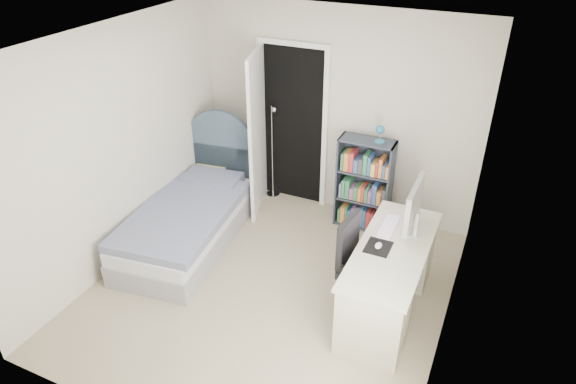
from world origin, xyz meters
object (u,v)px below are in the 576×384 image
at_px(nightstand, 217,168).
at_px(office_chair, 358,261).
at_px(bed, 191,217).
at_px(desk, 390,276).
at_px(bookcase, 364,187).
at_px(floor_lamp, 273,161).

xyz_separation_m(nightstand, office_chair, (2.34, -1.30, 0.15)).
bearing_deg(bed, desk, -5.57).
relative_size(nightstand, desk, 0.38).
xyz_separation_m(bookcase, office_chair, (0.37, -1.37, 0.01)).
distance_m(nightstand, office_chair, 2.68).
height_order(bed, floor_lamp, floor_lamp).
height_order(floor_lamp, bookcase, bookcase).
bearing_deg(desk, floor_lamp, 142.29).
xyz_separation_m(bed, office_chair, (2.08, -0.29, 0.25)).
bearing_deg(bookcase, office_chair, -75.06).
xyz_separation_m(bed, bookcase, (1.71, 1.08, 0.24)).
relative_size(bed, desk, 1.39).
distance_m(nightstand, desk, 2.92).
bearing_deg(bookcase, floor_lamp, 171.60).
height_order(bed, desk, desk).
distance_m(bed, bookcase, 2.04).
bearing_deg(nightstand, bed, -75.52).
bearing_deg(bed, bookcase, 32.35).
bearing_deg(floor_lamp, bed, -108.76).
distance_m(floor_lamp, bookcase, 1.29).
height_order(bed, office_chair, bed).
bearing_deg(bed, office_chair, -7.90).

